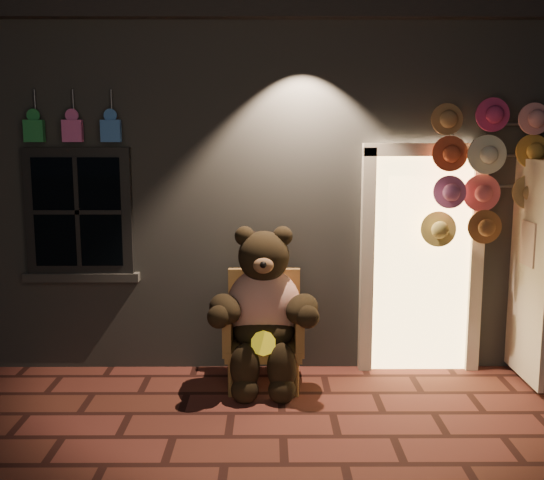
{
  "coord_description": "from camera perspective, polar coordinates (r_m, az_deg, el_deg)",
  "views": [
    {
      "loc": [
        -0.11,
        -4.51,
        2.23
      ],
      "look_at": [
        -0.08,
        1.0,
        1.35
      ],
      "focal_mm": 42.0,
      "sensor_mm": 36.0,
      "label": 1
    }
  ],
  "objects": [
    {
      "name": "ground",
      "position": [
        5.04,
        1.01,
        -17.22
      ],
      "size": [
        60.0,
        60.0,
        0.0
      ],
      "primitive_type": "plane",
      "color": "brown",
      "rests_on": "ground"
    },
    {
      "name": "shop_building",
      "position": [
        8.52,
        0.44,
        5.75
      ],
      "size": [
        7.3,
        5.95,
        3.51
      ],
      "color": "slate",
      "rests_on": "ground"
    },
    {
      "name": "wicker_armchair",
      "position": [
        5.89,
        -0.73,
        -7.9
      ],
      "size": [
        0.71,
        0.64,
        1.03
      ],
      "rotation": [
        0.0,
        0.0,
        -0.01
      ],
      "color": "olive",
      "rests_on": "ground"
    },
    {
      "name": "teddy_bear",
      "position": [
        5.7,
        -0.75,
        -6.29
      ],
      "size": [
        1.08,
        0.83,
        1.48
      ],
      "rotation": [
        0.0,
        0.0,
        -0.01
      ],
      "color": "#AD2F12",
      "rests_on": "ground"
    },
    {
      "name": "hat_rack",
      "position": [
        6.18,
        20.15,
        6.09
      ],
      "size": [
        1.64,
        0.22,
        2.57
      ],
      "color": "#59595E",
      "rests_on": "ground"
    }
  ]
}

